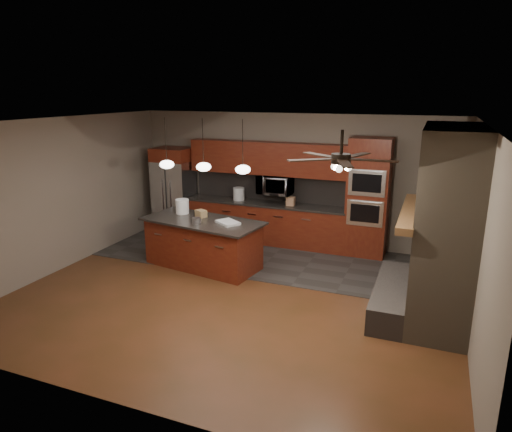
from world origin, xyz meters
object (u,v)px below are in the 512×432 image
at_px(paint_can, 197,220).
at_px(kitchen_island, 203,243).
at_px(microwave, 275,185).
at_px(paint_tray, 228,222).
at_px(cardboard_box, 201,213).
at_px(white_bucket, 182,206).
at_px(oven_tower, 368,198).
at_px(refrigerator, 175,191).
at_px(counter_box, 291,201).
at_px(counter_bucket, 239,194).

bearing_deg(paint_can, kitchen_island, 91.05).
bearing_deg(microwave, paint_tray, -97.46).
relative_size(kitchen_island, cardboard_box, 11.55).
bearing_deg(paint_can, white_bucket, 139.14).
relative_size(microwave, paint_tray, 1.71).
xyz_separation_m(white_bucket, paint_can, (0.60, -0.52, -0.09)).
bearing_deg(kitchen_island, oven_tower, 42.32).
height_order(white_bucket, paint_tray, white_bucket).
bearing_deg(oven_tower, microwave, 178.34).
bearing_deg(kitchen_island, refrigerator, 142.97).
distance_m(paint_tray, cardboard_box, 0.71).
bearing_deg(counter_box, cardboard_box, -129.42).
bearing_deg(oven_tower, cardboard_box, -150.94).
bearing_deg(refrigerator, white_bucket, -53.76).
bearing_deg(paint_can, refrigerator, 130.19).
bearing_deg(cardboard_box, paint_tray, 9.56).
xyz_separation_m(microwave, counter_bucket, (-0.84, -0.05, -0.26)).
bearing_deg(kitchen_island, cardboard_box, 133.48).
bearing_deg(oven_tower, counter_bucket, 179.85).
bearing_deg(paint_tray, counter_bucket, 141.35).
distance_m(kitchen_island, paint_can, 0.56).
height_order(refrigerator, paint_tray, refrigerator).
bearing_deg(counter_bucket, paint_can, -88.62).
height_order(paint_can, cardboard_box, cardboard_box).
bearing_deg(refrigerator, paint_can, -49.81).
bearing_deg(paint_can, counter_bucket, 91.38).
relative_size(white_bucket, counter_box, 1.48).
relative_size(oven_tower, refrigerator, 1.19).
bearing_deg(oven_tower, counter_box, -178.47).
height_order(white_bucket, counter_box, white_bucket).
xyz_separation_m(refrigerator, white_bucket, (1.05, -1.44, 0.06)).
xyz_separation_m(oven_tower, white_bucket, (-3.36, -1.51, -0.13)).
relative_size(oven_tower, microwave, 3.25).
distance_m(oven_tower, kitchen_island, 3.38).
bearing_deg(microwave, oven_tower, -1.66).
relative_size(kitchen_island, white_bucket, 8.58).
distance_m(paint_can, counter_box, 2.30).
distance_m(oven_tower, white_bucket, 3.68).
bearing_deg(cardboard_box, oven_tower, 57.25).
height_order(oven_tower, microwave, oven_tower).
xyz_separation_m(counter_bucket, counter_box, (1.22, -0.05, -0.05)).
relative_size(white_bucket, cardboard_box, 1.35).
height_order(microwave, counter_box, microwave).
xyz_separation_m(refrigerator, counter_box, (2.82, 0.03, -0.00)).
height_order(microwave, white_bucket, microwave).
bearing_deg(white_bucket, refrigerator, 126.24).
xyz_separation_m(kitchen_island, paint_tray, (0.54, -0.04, 0.48)).
bearing_deg(refrigerator, oven_tower, 0.96).
distance_m(paint_can, counter_bucket, 2.03).
xyz_separation_m(white_bucket, cardboard_box, (0.46, -0.10, -0.07)).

